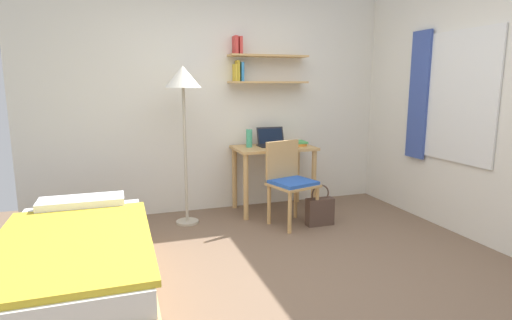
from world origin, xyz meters
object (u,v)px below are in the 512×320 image
at_px(desk_chair, 290,179).
at_px(book_stack, 298,143).
at_px(laptop, 272,141).
at_px(desk, 274,160).
at_px(water_bottle, 249,138).
at_px(standing_lamp, 183,87).
at_px(bed, 77,267).
at_px(handbag, 320,211).

xyz_separation_m(desk_chair, book_stack, (0.31, 0.49, 0.30)).
xyz_separation_m(desk_chair, laptop, (0.01, 0.58, 0.33)).
bearing_deg(desk, book_stack, -2.37).
distance_m(laptop, water_bottle, 0.29).
relative_size(desk, desk_chair, 1.04).
xyz_separation_m(standing_lamp, water_bottle, (0.76, 0.19, -0.58)).
relative_size(bed, handbag, 4.17).
xyz_separation_m(bed, desk, (2.02, 1.49, 0.36)).
bearing_deg(laptop, book_stack, -17.61).
distance_m(bed, laptop, 2.62).
xyz_separation_m(book_stack, handbag, (-0.02, -0.63, -0.63)).
bearing_deg(book_stack, desk, 177.63).
bearing_deg(standing_lamp, bed, -125.70).
distance_m(desk_chair, book_stack, 0.65).
xyz_separation_m(desk, water_bottle, (-0.28, 0.05, 0.26)).
relative_size(desk_chair, book_stack, 3.77).
relative_size(bed, water_bottle, 8.92).
xyz_separation_m(desk, laptop, (0.00, 0.08, 0.21)).
height_order(water_bottle, book_stack, water_bottle).
height_order(bed, standing_lamp, standing_lamp).
distance_m(desk, book_stack, 0.35).
xyz_separation_m(bed, book_stack, (2.32, 1.48, 0.55)).
distance_m(laptop, handbag, 1.02).
bearing_deg(handbag, desk_chair, 153.37).
bearing_deg(book_stack, water_bottle, 173.75).
bearing_deg(laptop, handbag, -69.26).
bearing_deg(handbag, book_stack, 88.28).
xyz_separation_m(laptop, handbag, (0.28, -0.73, -0.66)).
height_order(desk, standing_lamp, standing_lamp).
height_order(desk, handbag, desk).
relative_size(desk, water_bottle, 4.43).
bearing_deg(laptop, desk_chair, -91.47).
relative_size(bed, desk_chair, 2.09).
bearing_deg(water_bottle, laptop, 5.98).
bearing_deg(handbag, standing_lamp, 158.92).
relative_size(desk, laptop, 2.74).
bearing_deg(handbag, desk, 113.45).
xyz_separation_m(desk_chair, water_bottle, (-0.27, 0.55, 0.37)).
xyz_separation_m(desk_chair, standing_lamp, (-1.03, 0.36, 0.96)).
relative_size(desk_chair, handbag, 2.00).
xyz_separation_m(laptop, book_stack, (0.29, -0.09, -0.03)).
distance_m(water_bottle, handbag, 1.14).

